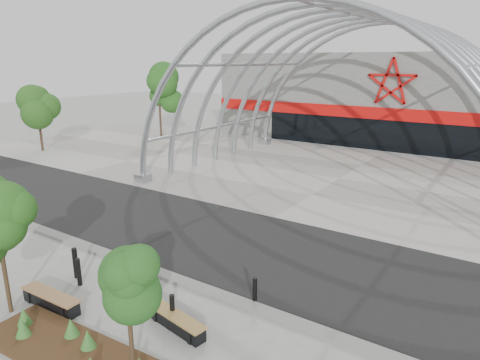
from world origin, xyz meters
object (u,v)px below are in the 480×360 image
bench_0 (51,300)px  bench_1 (177,322)px  street_tree_1 (127,283)px  bollard_2 (125,262)px

bench_0 → bench_1: bench_0 is taller
street_tree_1 → bench_0: bearing=172.2°
bench_0 → bollard_2: (0.37, 2.65, 0.31)m
street_tree_1 → bollard_2: (-3.88, 3.23, -1.87)m
bench_0 → street_tree_1: bearing=-7.8°
street_tree_1 → bench_0: size_ratio=1.48×
bench_1 → bollard_2: size_ratio=1.97×
bench_1 → bollard_2: bollard_2 is taller
street_tree_1 → bench_1: (-0.30, 1.90, -2.20)m
street_tree_1 → bollard_2: 5.39m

